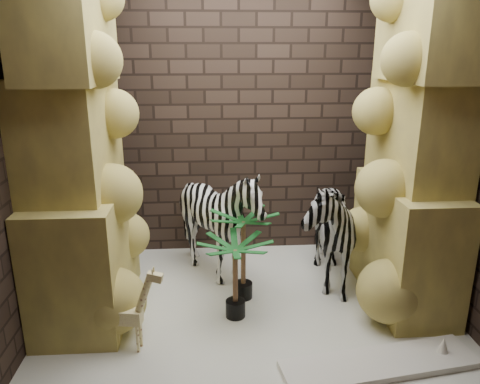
{
  "coord_description": "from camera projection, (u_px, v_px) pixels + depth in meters",
  "views": [
    {
      "loc": [
        -0.34,
        -3.74,
        2.23
      ],
      "look_at": [
        -0.06,
        0.15,
        1.02
      ],
      "focal_mm": 34.82,
      "sensor_mm": 36.0,
      "label": 1
    }
  ],
  "objects": [
    {
      "name": "floor",
      "position": [
        248.0,
        303.0,
        4.25
      ],
      "size": [
        3.5,
        3.5,
        0.0
      ],
      "primitive_type": "plane",
      "color": "silver",
      "rests_on": "ground"
    },
    {
      "name": "wall_back",
      "position": [
        239.0,
        119.0,
        5.0
      ],
      "size": [
        3.5,
        0.0,
        3.5
      ],
      "primitive_type": "plane",
      "rotation": [
        1.57,
        0.0,
        0.0
      ],
      "color": "#33251E",
      "rests_on": "ground"
    },
    {
      "name": "wall_front",
      "position": [
        269.0,
        184.0,
        2.62
      ],
      "size": [
        3.5,
        0.0,
        3.5
      ],
      "primitive_type": "plane",
      "rotation": [
        -1.57,
        0.0,
        0.0
      ],
      "color": "#33251E",
      "rests_on": "ground"
    },
    {
      "name": "wall_left",
      "position": [
        30.0,
        144.0,
        3.69
      ],
      "size": [
        0.0,
        3.0,
        3.0
      ],
      "primitive_type": "plane",
      "rotation": [
        1.57,
        0.0,
        1.57
      ],
      "color": "#33251E",
      "rests_on": "ground"
    },
    {
      "name": "wall_right",
      "position": [
        455.0,
        138.0,
        3.92
      ],
      "size": [
        0.0,
        3.0,
        3.0
      ],
      "primitive_type": "plane",
      "rotation": [
        1.57,
        0.0,
        -1.57
      ],
      "color": "#33251E",
      "rests_on": "ground"
    },
    {
      "name": "rock_pillar_left",
      "position": [
        75.0,
        143.0,
        3.71
      ],
      "size": [
        0.68,
        1.3,
        3.0
      ],
      "primitive_type": null,
      "color": "#D4C15A",
      "rests_on": "floor"
    },
    {
      "name": "rock_pillar_right",
      "position": [
        417.0,
        139.0,
        3.9
      ],
      "size": [
        0.58,
        1.25,
        3.0
      ],
      "primitive_type": null,
      "color": "#D4C15A",
      "rests_on": "floor"
    },
    {
      "name": "zebra_right",
      "position": [
        322.0,
        217.0,
        4.49
      ],
      "size": [
        0.66,
        1.16,
        1.34
      ],
      "primitive_type": "imported",
      "rotation": [
        0.0,
        0.0,
        -0.04
      ],
      "color": "white",
      "rests_on": "floor"
    },
    {
      "name": "zebra_left",
      "position": [
        220.0,
        228.0,
        4.55
      ],
      "size": [
        1.17,
        1.36,
        1.09
      ],
      "primitive_type": "imported",
      "rotation": [
        0.0,
        0.0,
        -0.18
      ],
      "color": "white",
      "rests_on": "floor"
    },
    {
      "name": "giraffe_toy",
      "position": [
        125.0,
        307.0,
        3.51
      ],
      "size": [
        0.38,
        0.18,
        0.72
      ],
      "primitive_type": null,
      "rotation": [
        0.0,
        0.0,
        -0.17
      ],
      "color": "#FDEDA0",
      "rests_on": "floor"
    },
    {
      "name": "palm_front",
      "position": [
        243.0,
        255.0,
        4.22
      ],
      "size": [
        0.36,
        0.36,
        0.85
      ],
      "primitive_type": null,
      "color": "#0E3F1E",
      "rests_on": "floor"
    },
    {
      "name": "palm_back",
      "position": [
        235.0,
        279.0,
        3.94
      ],
      "size": [
        0.36,
        0.36,
        0.72
      ],
      "primitive_type": null,
      "color": "#0E3F1E",
      "rests_on": "floor"
    },
    {
      "name": "surfboard",
      "position": [
        380.0,
        364.0,
        3.39
      ],
      "size": [
        1.5,
        0.57,
        0.05
      ],
      "primitive_type": "cube",
      "rotation": [
        0.0,
        0.0,
        0.15
      ],
      "color": "silver",
      "rests_on": "floor"
    }
  ]
}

